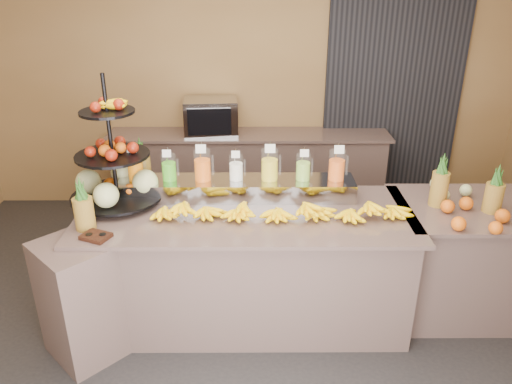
{
  "coord_description": "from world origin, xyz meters",
  "views": [
    {
      "loc": [
        0.06,
        -3.02,
        2.6
      ],
      "look_at": [
        0.07,
        0.3,
        1.1
      ],
      "focal_mm": 35.0,
      "sensor_mm": 36.0,
      "label": 1
    }
  ],
  "objects_px": {
    "fruit_stand": "(121,172)",
    "oven_warmer": "(211,116)",
    "pitcher_tray": "(236,188)",
    "right_fruit_pile": "(468,204)",
    "banana_heap": "(278,208)",
    "condiment_caddy": "(96,236)"
  },
  "relations": [
    {
      "from": "fruit_stand",
      "to": "oven_warmer",
      "type": "height_order",
      "value": "fruit_stand"
    },
    {
      "from": "pitcher_tray",
      "to": "right_fruit_pile",
      "type": "height_order",
      "value": "right_fruit_pile"
    },
    {
      "from": "banana_heap",
      "to": "condiment_caddy",
      "type": "distance_m",
      "value": 1.28
    },
    {
      "from": "fruit_stand",
      "to": "condiment_caddy",
      "type": "bearing_deg",
      "value": -101.16
    },
    {
      "from": "oven_warmer",
      "to": "condiment_caddy",
      "type": "bearing_deg",
      "value": -108.8
    },
    {
      "from": "pitcher_tray",
      "to": "fruit_stand",
      "type": "height_order",
      "value": "fruit_stand"
    },
    {
      "from": "condiment_caddy",
      "to": "right_fruit_pile",
      "type": "distance_m",
      "value": 2.65
    },
    {
      "from": "pitcher_tray",
      "to": "fruit_stand",
      "type": "xyz_separation_m",
      "value": [
        -0.87,
        -0.09,
        0.17
      ]
    },
    {
      "from": "right_fruit_pile",
      "to": "oven_warmer",
      "type": "distance_m",
      "value": 2.85
    },
    {
      "from": "pitcher_tray",
      "to": "oven_warmer",
      "type": "relative_size",
      "value": 3.24
    },
    {
      "from": "banana_heap",
      "to": "oven_warmer",
      "type": "bearing_deg",
      "value": 107.58
    },
    {
      "from": "pitcher_tray",
      "to": "condiment_caddy",
      "type": "relative_size",
      "value": 10.09
    },
    {
      "from": "pitcher_tray",
      "to": "condiment_caddy",
      "type": "distance_m",
      "value": 1.14
    },
    {
      "from": "banana_heap",
      "to": "oven_warmer",
      "type": "height_order",
      "value": "oven_warmer"
    },
    {
      "from": "pitcher_tray",
      "to": "banana_heap",
      "type": "height_order",
      "value": "banana_heap"
    },
    {
      "from": "right_fruit_pile",
      "to": "oven_warmer",
      "type": "relative_size",
      "value": 0.89
    },
    {
      "from": "right_fruit_pile",
      "to": "fruit_stand",
      "type": "bearing_deg",
      "value": 174.84
    },
    {
      "from": "pitcher_tray",
      "to": "fruit_stand",
      "type": "relative_size",
      "value": 1.86
    },
    {
      "from": "pitcher_tray",
      "to": "condiment_caddy",
      "type": "xyz_separation_m",
      "value": [
        -0.93,
        -0.66,
        -0.06
      ]
    },
    {
      "from": "pitcher_tray",
      "to": "banana_heap",
      "type": "relative_size",
      "value": 0.98
    },
    {
      "from": "fruit_stand",
      "to": "condiment_caddy",
      "type": "distance_m",
      "value": 0.62
    },
    {
      "from": "condiment_caddy",
      "to": "right_fruit_pile",
      "type": "height_order",
      "value": "right_fruit_pile"
    }
  ]
}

